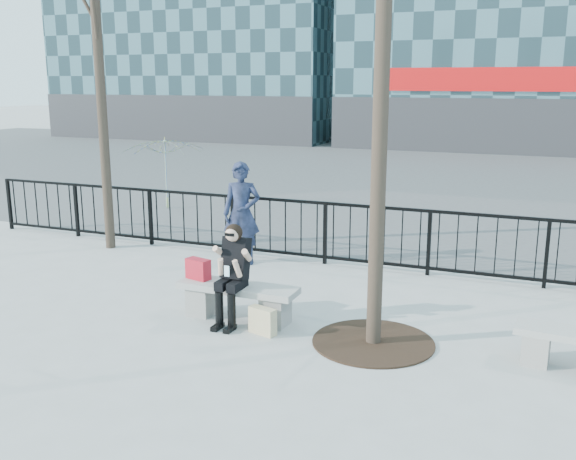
% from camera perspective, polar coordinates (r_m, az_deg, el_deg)
% --- Properties ---
extents(ground, '(120.00, 120.00, 0.00)m').
position_cam_1_polar(ground, '(8.77, -4.44, -7.89)').
color(ground, '#959691').
rests_on(ground, ground).
extents(street_surface, '(60.00, 23.00, 0.01)m').
position_cam_1_polar(street_surface, '(22.83, 12.72, 4.91)').
color(street_surface, '#474747').
rests_on(street_surface, ground).
extents(railing, '(14.00, 0.06, 1.10)m').
position_cam_1_polar(railing, '(11.25, 2.36, -0.18)').
color(railing, black).
rests_on(railing, ground).
extents(tree_grate, '(1.50, 1.50, 0.02)m').
position_cam_1_polar(tree_grate, '(8.06, 7.58, -9.84)').
color(tree_grate, black).
rests_on(tree_grate, ground).
extents(bench_main, '(1.65, 0.46, 0.49)m').
position_cam_1_polar(bench_main, '(8.67, -4.48, -6.04)').
color(bench_main, slate).
rests_on(bench_main, ground).
extents(seated_woman, '(0.50, 0.64, 1.34)m').
position_cam_1_polar(seated_woman, '(8.42, -5.01, -3.99)').
color(seated_woman, black).
rests_on(seated_woman, ground).
extents(handbag, '(0.37, 0.24, 0.28)m').
position_cam_1_polar(handbag, '(8.87, -7.99, -3.45)').
color(handbag, red).
rests_on(handbag, bench_main).
extents(shopping_bag, '(0.39, 0.23, 0.35)m').
position_cam_1_polar(shopping_bag, '(8.21, -2.27, -8.07)').
color(shopping_bag, beige).
rests_on(shopping_bag, ground).
extents(standing_man, '(0.75, 0.59, 1.79)m').
position_cam_1_polar(standing_man, '(11.16, -4.14, 1.49)').
color(standing_man, black).
rests_on(standing_man, ground).
extents(vendor_umbrella, '(2.15, 2.19, 1.80)m').
position_cam_1_polar(vendor_umbrella, '(16.28, -10.90, 4.99)').
color(vendor_umbrella, yellow).
rests_on(vendor_umbrella, ground).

